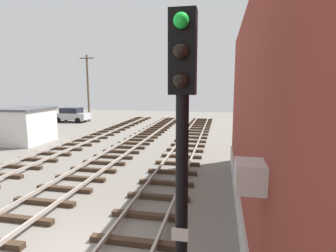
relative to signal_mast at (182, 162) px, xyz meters
name	(u,v)px	position (x,y,z in m)	size (l,w,h in m)	color
signal_mast	(182,162)	(0.00, 0.00, 0.00)	(0.36, 0.40, 5.44)	black
control_hut	(27,125)	(-14.28, 14.64, -2.02)	(3.00, 3.80, 2.76)	silver
parked_car_silver	(72,115)	(-17.52, 26.44, -2.51)	(4.20, 2.04, 1.76)	#B7B7BC
utility_pole_far	(88,87)	(-15.68, 27.40, 0.84)	(1.80, 0.24, 8.12)	brown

